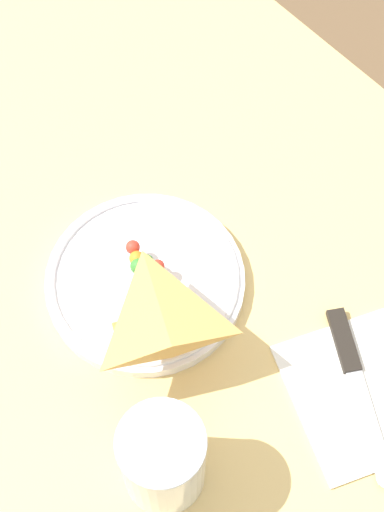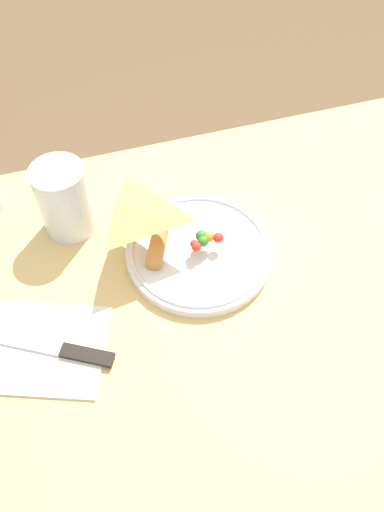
{
  "view_description": "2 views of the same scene",
  "coord_description": "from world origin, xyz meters",
  "px_view_note": "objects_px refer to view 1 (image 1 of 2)",
  "views": [
    {
      "loc": [
        0.42,
        -0.28,
        1.5
      ],
      "look_at": [
        0.11,
        -0.02,
        0.73
      ],
      "focal_mm": 55.0,
      "sensor_mm": 36.0,
      "label": 1
    },
    {
      "loc": [
        0.23,
        0.36,
        1.32
      ],
      "look_at": [
        0.11,
        -0.05,
        0.75
      ],
      "focal_mm": 35.0,
      "sensor_mm": 36.0,
      "label": 2
    }
  ],
  "objects_px": {
    "napkin_folded": "(358,394)",
    "milk_glass": "(163,460)",
    "butter_knife": "(356,384)",
    "dining_table": "(151,246)",
    "plate_pizza": "(146,281)"
  },
  "relations": [
    {
      "from": "plate_pizza",
      "to": "napkin_folded",
      "type": "xyz_separation_m",
      "value": [
        0.24,
        0.09,
        -0.01
      ]
    },
    {
      "from": "butter_knife",
      "to": "dining_table",
      "type": "bearing_deg",
      "value": -146.76
    },
    {
      "from": "dining_table",
      "to": "napkin_folded",
      "type": "height_order",
      "value": "napkin_folded"
    },
    {
      "from": "milk_glass",
      "to": "napkin_folded",
      "type": "xyz_separation_m",
      "value": [
        0.07,
        0.21,
        -0.05
      ]
    },
    {
      "from": "dining_table",
      "to": "milk_glass",
      "type": "height_order",
      "value": "milk_glass"
    },
    {
      "from": "napkin_folded",
      "to": "butter_knife",
      "type": "relative_size",
      "value": 1.1
    },
    {
      "from": "dining_table",
      "to": "milk_glass",
      "type": "xyz_separation_m",
      "value": [
        0.27,
        -0.19,
        0.17
      ]
    },
    {
      "from": "dining_table",
      "to": "milk_glass",
      "type": "distance_m",
      "value": 0.37
    },
    {
      "from": "napkin_folded",
      "to": "butter_knife",
      "type": "xyz_separation_m",
      "value": [
        -0.01,
        0.0,
        0.0
      ]
    },
    {
      "from": "napkin_folded",
      "to": "plate_pizza",
      "type": "bearing_deg",
      "value": -159.31
    },
    {
      "from": "napkin_folded",
      "to": "milk_glass",
      "type": "bearing_deg",
      "value": -107.73
    },
    {
      "from": "plate_pizza",
      "to": "butter_knife",
      "type": "relative_size",
      "value": 1.25
    },
    {
      "from": "dining_table",
      "to": "plate_pizza",
      "type": "bearing_deg",
      "value": -38.7
    },
    {
      "from": "napkin_folded",
      "to": "butter_knife",
      "type": "height_order",
      "value": "butter_knife"
    },
    {
      "from": "milk_glass",
      "to": "napkin_folded",
      "type": "bearing_deg",
      "value": 72.27
    }
  ]
}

